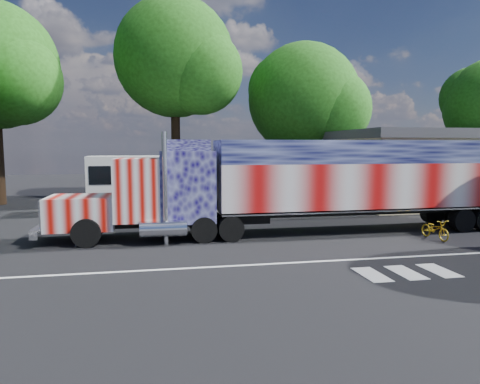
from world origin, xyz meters
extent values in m
plane|color=black|center=(0.00, 0.00, 0.00)|extent=(100.00, 100.00, 0.00)
cube|color=silver|center=(0.00, -3.00, 0.01)|extent=(30.00, 0.15, 0.01)
cube|color=silver|center=(2.80, -4.80, 0.01)|extent=(0.70, 1.60, 0.01)
cube|color=silver|center=(4.00, -4.80, 0.01)|extent=(0.70, 1.60, 0.01)
cube|color=silver|center=(5.20, -4.80, 0.01)|extent=(0.70, 1.60, 0.01)
cube|color=black|center=(-3.68, 2.02, 0.74)|extent=(9.58, 1.06, 0.32)
cube|color=#DB7D79|center=(-7.09, 2.02, 1.28)|extent=(2.77, 2.34, 1.38)
cube|color=silver|center=(-8.52, 2.02, 1.28)|extent=(0.13, 2.02, 1.23)
cube|color=silver|center=(-8.74, 2.02, 0.59)|extent=(0.32, 2.66, 0.38)
cube|color=#DB7D79|center=(-4.74, 2.02, 2.23)|extent=(1.92, 2.66, 2.66)
cube|color=black|center=(-5.65, 2.02, 2.71)|extent=(0.06, 2.23, 0.96)
cube|color=#4D4A89|center=(-2.62, 2.02, 2.34)|extent=(2.34, 2.66, 3.09)
cube|color=#4D4A89|center=(-2.62, 2.02, 4.10)|extent=(1.92, 2.55, 0.53)
cylinder|color=silver|center=(-3.57, 3.43, 2.34)|extent=(0.21, 0.21, 4.68)
cylinder|color=silver|center=(-3.57, 0.62, 2.34)|extent=(0.21, 0.21, 4.68)
cylinder|color=silver|center=(-3.68, 3.40, 0.69)|extent=(1.92, 0.70, 0.70)
cylinder|color=silver|center=(-3.68, 0.64, 0.69)|extent=(1.92, 0.70, 0.70)
cylinder|color=black|center=(-6.77, 0.85, 0.59)|extent=(1.17, 0.37, 1.17)
cylinder|color=black|center=(-6.77, 3.19, 0.59)|extent=(1.17, 0.37, 1.17)
cylinder|color=black|center=(-1.98, 0.90, 0.55)|extent=(1.11, 0.59, 1.11)
cylinder|color=black|center=(-1.98, 3.14, 0.55)|extent=(1.11, 0.59, 1.11)
cylinder|color=black|center=(-0.81, 0.90, 0.55)|extent=(1.11, 0.59, 1.11)
cylinder|color=black|center=(-0.81, 3.14, 0.55)|extent=(1.11, 0.59, 1.11)
cube|color=black|center=(5.90, 2.02, 1.01)|extent=(13.83, 1.17, 0.32)
cube|color=#DD7B7B|center=(5.90, 2.02, 2.23)|extent=(14.26, 2.77, 2.13)
cube|color=#454D86|center=(5.90, 2.02, 3.83)|extent=(14.26, 2.77, 1.06)
cube|color=silver|center=(5.90, 2.02, 1.17)|extent=(14.26, 2.77, 0.13)
cylinder|color=black|center=(10.47, 0.90, 0.55)|extent=(1.11, 0.59, 1.11)
cylinder|color=black|center=(10.47, 3.14, 0.55)|extent=(1.11, 0.59, 1.11)
cylinder|color=black|center=(11.64, 3.14, 0.55)|extent=(1.11, 0.59, 1.11)
cube|color=white|center=(-2.07, 10.37, 1.75)|extent=(11.98, 2.60, 3.49)
cube|color=black|center=(-2.07, 10.37, 2.40)|extent=(11.58, 2.66, 1.10)
cube|color=black|center=(-2.07, 10.37, 0.45)|extent=(11.98, 2.60, 0.25)
cube|color=black|center=(-8.06, 10.37, 1.90)|extent=(0.06, 2.30, 1.40)
cylinder|color=black|center=(-6.56, 9.13, 0.50)|extent=(1.00, 0.30, 1.00)
cylinder|color=black|center=(-6.56, 11.62, 0.50)|extent=(1.00, 0.30, 1.00)
cylinder|color=black|center=(0.92, 9.13, 0.50)|extent=(1.00, 0.30, 1.00)
cylinder|color=black|center=(0.92, 11.62, 0.50)|extent=(1.00, 0.30, 1.00)
cylinder|color=black|center=(1.82, 9.13, 0.50)|extent=(1.00, 0.30, 1.00)
cylinder|color=black|center=(1.82, 11.62, 0.50)|extent=(1.00, 0.30, 1.00)
cube|color=#1E5926|center=(12.00, 5.96, 2.40)|extent=(1.60, 0.08, 1.20)
imported|color=slate|center=(-7.06, 1.09, 0.80)|extent=(0.58, 0.39, 1.59)
imported|color=gold|center=(8.12, -0.43, 0.45)|extent=(0.73, 1.74, 0.89)
sphere|color=#205B15|center=(24.85, 18.52, 8.61)|extent=(5.63, 5.63, 5.63)
cylinder|color=black|center=(8.29, 17.86, 3.23)|extent=(0.70, 0.70, 6.45)
sphere|color=#205B15|center=(8.29, 17.86, 8.07)|extent=(9.33, 9.33, 9.33)
sphere|color=#205B15|center=(10.16, 16.46, 7.14)|extent=(6.53, 6.53, 6.53)
sphere|color=#205B15|center=(6.89, 19.26, 8.99)|extent=(6.06, 6.06, 6.06)
sphere|color=#205B15|center=(-13.13, 14.34, 8.53)|extent=(6.09, 6.09, 6.09)
cylinder|color=black|center=(-2.45, 17.33, 4.38)|extent=(0.70, 0.70, 8.76)
sphere|color=#205B15|center=(-2.45, 17.33, 10.95)|extent=(9.21, 9.21, 9.21)
sphere|color=#205B15|center=(-0.61, 15.95, 9.70)|extent=(6.45, 6.45, 6.45)
sphere|color=#205B15|center=(-3.84, 18.71, 12.20)|extent=(5.99, 5.99, 5.99)
camera|label=1|loc=(-3.82, -17.07, 4.06)|focal=32.00mm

